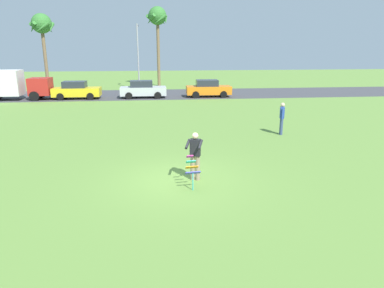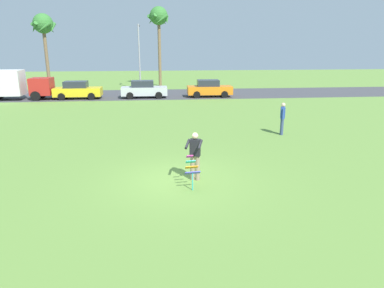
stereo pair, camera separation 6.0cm
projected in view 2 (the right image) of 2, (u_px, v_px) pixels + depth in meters
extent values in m
plane|color=olive|center=(179.00, 180.00, 12.43)|extent=(120.00, 120.00, 0.00)
cube|color=#424247|center=(162.00, 94.00, 35.07)|extent=(120.00, 8.00, 0.01)
cylinder|color=gray|center=(198.00, 168.00, 12.34)|extent=(0.16, 0.16, 0.90)
cylinder|color=gray|center=(193.00, 168.00, 12.37)|extent=(0.16, 0.16, 0.90)
cube|color=black|center=(195.00, 148.00, 12.15)|extent=(0.41, 0.32, 0.60)
sphere|color=beige|center=(195.00, 136.00, 12.04)|extent=(0.22, 0.22, 0.22)
cylinder|color=black|center=(200.00, 145.00, 11.83)|extent=(0.26, 0.58, 0.24)
cylinder|color=black|center=(187.00, 144.00, 11.91)|extent=(0.26, 0.58, 0.24)
cube|color=#D83399|center=(190.00, 156.00, 11.74)|extent=(0.24, 0.16, 0.12)
cube|color=#33BFBF|center=(191.00, 162.00, 11.63)|extent=(0.33, 0.17, 0.12)
cube|color=orange|center=(192.00, 167.00, 11.51)|extent=(0.43, 0.18, 0.12)
cube|color=#4C4CCC|center=(193.00, 173.00, 11.39)|extent=(0.52, 0.19, 0.12)
cylinder|color=#33BFBF|center=(193.00, 181.00, 11.47)|extent=(0.04, 0.04, 0.61)
cube|color=#B2231E|center=(42.00, 86.00, 31.36)|extent=(1.82, 1.92, 1.50)
cylinder|color=black|center=(42.00, 93.00, 32.40)|extent=(0.84, 0.29, 0.84)
cylinder|color=black|center=(36.00, 96.00, 30.64)|extent=(0.84, 0.29, 0.84)
cylinder|color=black|center=(0.00, 94.00, 31.98)|extent=(0.84, 0.29, 0.84)
cube|color=yellow|center=(78.00, 92.00, 31.80)|extent=(4.21, 1.74, 0.76)
cube|color=#282D38|center=(76.00, 85.00, 31.61)|extent=(2.03, 1.41, 0.60)
cylinder|color=black|center=(94.00, 94.00, 32.78)|extent=(0.64, 0.23, 0.64)
cylinder|color=black|center=(91.00, 96.00, 31.24)|extent=(0.64, 0.23, 0.64)
cylinder|color=black|center=(66.00, 94.00, 32.54)|extent=(0.64, 0.23, 0.64)
cylinder|color=black|center=(62.00, 97.00, 30.99)|extent=(0.64, 0.23, 0.64)
cube|color=silver|center=(144.00, 91.00, 32.42)|extent=(4.22, 1.75, 0.76)
cube|color=#282D38|center=(142.00, 84.00, 32.23)|extent=(2.03, 1.42, 0.60)
cylinder|color=black|center=(158.00, 93.00, 33.43)|extent=(0.64, 0.23, 0.64)
cylinder|color=black|center=(159.00, 95.00, 31.88)|extent=(0.64, 0.23, 0.64)
cylinder|color=black|center=(131.00, 93.00, 33.13)|extent=(0.64, 0.23, 0.64)
cylinder|color=black|center=(130.00, 96.00, 31.59)|extent=(0.64, 0.23, 0.64)
cube|color=orange|center=(210.00, 90.00, 33.06)|extent=(4.24, 1.79, 0.76)
cube|color=#282D38|center=(208.00, 83.00, 32.87)|extent=(2.05, 1.44, 0.60)
cylinder|color=black|center=(222.00, 92.00, 34.02)|extent=(0.64, 0.23, 0.64)
cylinder|color=black|center=(225.00, 94.00, 32.47)|extent=(0.64, 0.23, 0.64)
cylinder|color=black|center=(195.00, 93.00, 33.81)|extent=(0.64, 0.23, 0.64)
cylinder|color=black|center=(197.00, 95.00, 32.26)|extent=(0.64, 0.23, 0.64)
cylinder|color=brown|center=(47.00, 58.00, 38.39)|extent=(0.36, 0.36, 6.82)
sphere|color=#387A33|center=(43.00, 23.00, 37.42)|extent=(2.10, 2.10, 2.10)
cone|color=#387A33|center=(53.00, 28.00, 37.64)|extent=(0.44, 1.56, 1.28)
cone|color=#387A33|center=(49.00, 28.00, 38.44)|extent=(1.62, 0.90, 1.28)
cone|color=#387A33|center=(38.00, 28.00, 38.00)|extent=(1.27, 1.52, 1.28)
cone|color=#387A33|center=(34.00, 28.00, 36.93)|extent=(1.27, 1.52, 1.28)
cone|color=#387A33|center=(44.00, 27.00, 36.71)|extent=(1.62, 0.90, 1.28)
cylinder|color=brown|center=(160.00, 53.00, 41.67)|extent=(0.36, 0.36, 7.89)
sphere|color=#387A33|center=(159.00, 16.00, 40.56)|extent=(2.10, 2.10, 2.10)
cone|color=#387A33|center=(167.00, 20.00, 40.78)|extent=(0.44, 1.56, 1.28)
cone|color=#387A33|center=(161.00, 20.00, 41.58)|extent=(1.62, 0.90, 1.28)
cone|color=#387A33|center=(152.00, 20.00, 41.14)|extent=(1.27, 1.52, 1.28)
cone|color=#387A33|center=(152.00, 19.00, 40.07)|extent=(1.27, 1.52, 1.28)
cone|color=#387A33|center=(161.00, 19.00, 39.84)|extent=(1.62, 0.90, 1.28)
cylinder|color=#9E9EA3|center=(139.00, 57.00, 38.23)|extent=(0.16, 0.16, 7.00)
cylinder|color=#9E9EA3|center=(138.00, 25.00, 37.99)|extent=(0.10, 1.40, 0.10)
cube|color=#4C4C51|center=(139.00, 26.00, 38.62)|extent=(0.24, 0.44, 0.16)
cylinder|color=#384772|center=(282.00, 126.00, 18.89)|extent=(0.16, 0.16, 0.90)
cylinder|color=#384772|center=(282.00, 127.00, 18.72)|extent=(0.16, 0.16, 0.90)
cube|color=#2D4CA5|center=(283.00, 113.00, 18.61)|extent=(0.31, 0.41, 0.60)
sphere|color=beige|center=(283.00, 105.00, 18.49)|extent=(0.22, 0.22, 0.22)
cylinder|color=#2D4CA5|center=(282.00, 112.00, 18.84)|extent=(0.09, 0.09, 0.58)
cylinder|color=#2D4CA5|center=(283.00, 114.00, 18.39)|extent=(0.09, 0.09, 0.58)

